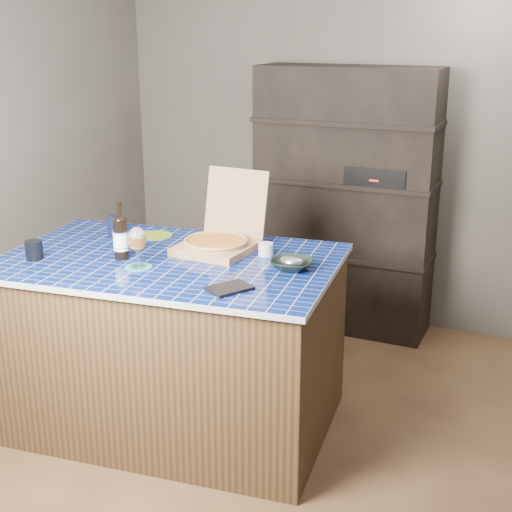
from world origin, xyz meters
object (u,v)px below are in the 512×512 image
at_px(kitchen_island, 172,342).
at_px(dvd_case, 229,288).
at_px(pizza_box, 218,240).
at_px(wine_glass, 137,240).
at_px(bowl, 292,264).
at_px(mead_bottle, 121,237).

height_order(kitchen_island, dvd_case, dvd_case).
relative_size(pizza_box, wine_glass, 2.31).
distance_m(dvd_case, bowl, 0.41).
bearing_deg(dvd_case, mead_bottle, -164.50).
distance_m(mead_bottle, wine_glass, 0.18).
bearing_deg(pizza_box, dvd_case, -54.90).
relative_size(kitchen_island, dvd_case, 9.51).
xyz_separation_m(dvd_case, bowl, (0.15, 0.38, 0.02)).
bearing_deg(wine_glass, dvd_case, -9.69).
xyz_separation_m(kitchen_island, bowl, (0.63, 0.10, 0.49)).
bearing_deg(dvd_case, wine_glass, -159.63).
height_order(dvd_case, bowl, bowl).
height_order(wine_glass, bowl, wine_glass).
distance_m(pizza_box, dvd_case, 0.59).
bearing_deg(pizza_box, bowl, -11.31).
xyz_separation_m(mead_bottle, dvd_case, (0.69, -0.18, -0.11)).
relative_size(wine_glass, bowl, 1.00).
height_order(mead_bottle, bowl, mead_bottle).
xyz_separation_m(pizza_box, mead_bottle, (-0.39, -0.32, 0.06)).
bearing_deg(pizza_box, mead_bottle, -137.10).
height_order(kitchen_island, wine_glass, wine_glass).
distance_m(wine_glass, bowl, 0.76).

